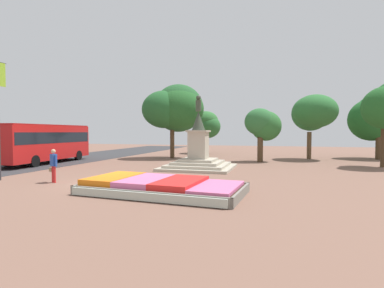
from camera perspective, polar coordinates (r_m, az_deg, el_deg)
name	(u,v)px	position (r m, az deg, el deg)	size (l,w,h in m)	color
ground_plane	(106,183)	(16.17, -16.14, -7.15)	(87.71, 87.71, 0.00)	brown
flower_planter	(160,187)	(13.09, -6.19, -8.07)	(7.15, 3.99, 0.62)	#38281C
statue_monument	(198,156)	(21.49, 1.23, -2.30)	(4.92, 4.92, 5.25)	#B1A792
city_bus	(44,141)	(27.94, -26.37, 0.49)	(3.27, 9.59, 3.23)	red
pedestrian_with_handbag	(53,164)	(17.14, -24.89, -3.41)	(0.68, 0.43, 1.74)	red
park_tree_far_left	(313,112)	(31.02, 22.10, 5.62)	(4.17, 4.44, 6.18)	brown
park_tree_behind_statue	(377,116)	(34.52, 31.77, 4.57)	(5.31, 4.59, 6.44)	#4C3823
park_tree_far_right	(206,124)	(36.72, 2.69, 3.79)	(3.54, 3.42, 5.16)	#4C3823
park_tree_street_side	(175,109)	(30.25, -3.30, 6.69)	(6.12, 5.17, 7.42)	#4C3823
park_tree_distant	(263,125)	(27.26, 13.39, 3.63)	(3.20, 2.70, 4.71)	#4C3823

